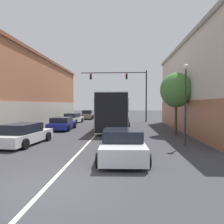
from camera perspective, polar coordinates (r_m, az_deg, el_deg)
ground_plane at (r=7.26m, az=-16.77°, el=-18.25°), size 160.00×160.00×0.00m
lane_center_line at (r=20.89m, az=-3.18°, el=-4.81°), size 0.14×40.43×0.01m
building_left_brick at (r=26.63m, az=-26.69°, el=5.07°), size 9.27×28.72×7.75m
bus at (r=21.87m, az=0.70°, el=0.59°), size 2.98×10.94×3.45m
hatchback_foreground at (r=10.01m, az=2.74°, el=-8.69°), size 2.27×3.97×1.34m
parked_car_left_near at (r=21.87m, az=-12.92°, el=-2.99°), size 2.17×4.42×1.23m
parked_car_left_mid at (r=29.24m, az=-10.20°, el=-1.66°), size 2.23×4.44×1.31m
parked_car_left_far at (r=36.53m, az=-6.45°, el=-0.75°), size 2.12×4.15×1.50m
parked_car_left_distant at (r=14.65m, az=-22.12°, el=-5.46°), size 2.36×4.75×1.32m
traffic_signal_gantry at (r=30.93m, az=3.97°, el=7.18°), size 9.30×0.36×7.22m
street_lamp at (r=13.64m, az=18.66°, el=3.61°), size 0.33×0.33×4.87m
street_tree_near at (r=18.63m, az=16.42°, el=5.50°), size 2.58×2.33×5.08m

